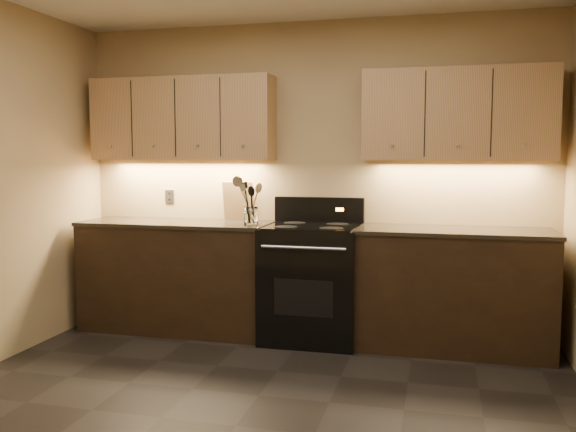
% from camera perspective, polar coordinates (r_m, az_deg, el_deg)
% --- Properties ---
extents(floor, '(4.00, 4.00, 0.00)m').
position_cam_1_polar(floor, '(3.56, -4.91, -18.99)').
color(floor, black).
rests_on(floor, ground).
extents(wall_back, '(4.00, 0.04, 2.60)m').
position_cam_1_polar(wall_back, '(5.17, 2.17, 3.60)').
color(wall_back, tan).
rests_on(wall_back, ground).
extents(counter_left, '(1.62, 0.62, 0.93)m').
position_cam_1_polar(counter_left, '(5.32, -10.26, -5.48)').
color(counter_left, black).
rests_on(counter_left, ground).
extents(counter_right, '(1.46, 0.62, 0.93)m').
position_cam_1_polar(counter_right, '(4.87, 15.20, -6.63)').
color(counter_right, black).
rests_on(counter_right, ground).
extents(stove, '(0.76, 0.68, 1.14)m').
position_cam_1_polar(stove, '(4.94, 2.29, -6.09)').
color(stove, black).
rests_on(stove, ground).
extents(upper_cab_left, '(1.60, 0.30, 0.70)m').
position_cam_1_polar(upper_cab_left, '(5.37, -9.85, 8.93)').
color(upper_cab_left, tan).
rests_on(upper_cab_left, wall_back).
extents(upper_cab_right, '(1.44, 0.30, 0.70)m').
position_cam_1_polar(upper_cab_right, '(4.92, 15.57, 9.12)').
color(upper_cab_right, tan).
rests_on(upper_cab_right, wall_back).
extents(outlet_plate, '(0.08, 0.01, 0.12)m').
position_cam_1_polar(outlet_plate, '(5.59, -11.01, 1.80)').
color(outlet_plate, '#B2B5BA').
rests_on(outlet_plate, wall_back).
extents(utensil_crock, '(0.15, 0.15, 0.14)m').
position_cam_1_polar(utensil_crock, '(4.95, -3.48, -0.03)').
color(utensil_crock, white).
rests_on(utensil_crock, counter_left).
extents(cutting_board, '(0.28, 0.11, 0.34)m').
position_cam_1_polar(cutting_board, '(5.31, -4.65, 1.44)').
color(cutting_board, tan).
rests_on(cutting_board, counter_left).
extents(wooden_spoon, '(0.15, 0.07, 0.33)m').
position_cam_1_polar(wooden_spoon, '(4.94, -3.74, 1.27)').
color(wooden_spoon, tan).
rests_on(wooden_spoon, utensil_crock).
extents(black_spoon, '(0.08, 0.14, 0.31)m').
position_cam_1_polar(black_spoon, '(4.96, -3.34, 1.15)').
color(black_spoon, black).
rests_on(black_spoon, utensil_crock).
extents(black_turner, '(0.16, 0.14, 0.36)m').
position_cam_1_polar(black_turner, '(4.91, -3.58, 1.36)').
color(black_turner, black).
rests_on(black_turner, utensil_crock).
extents(steel_spatula, '(0.18, 0.14, 0.35)m').
position_cam_1_polar(steel_spatula, '(4.94, -3.31, 1.31)').
color(steel_spatula, silver).
rests_on(steel_spatula, utensil_crock).
extents(steel_skimmer, '(0.24, 0.11, 0.39)m').
position_cam_1_polar(steel_skimmer, '(4.91, -3.10, 1.61)').
color(steel_skimmer, silver).
rests_on(steel_skimmer, utensil_crock).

